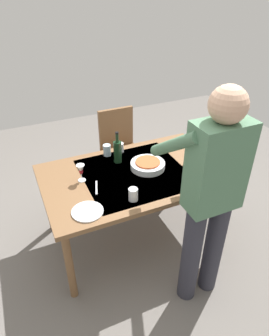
% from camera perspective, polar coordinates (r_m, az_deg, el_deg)
% --- Properties ---
extents(ground_plane, '(6.00, 6.00, 0.00)m').
position_cam_1_polar(ground_plane, '(3.07, 0.00, -12.22)').
color(ground_plane, '#66605B').
extents(dining_table, '(1.56, 0.97, 0.73)m').
position_cam_1_polar(dining_table, '(2.65, 0.00, -2.15)').
color(dining_table, brown).
rests_on(dining_table, ground_plane).
extents(chair_near, '(0.40, 0.40, 0.91)m').
position_cam_1_polar(chair_near, '(3.46, -2.81, 4.46)').
color(chair_near, '#523019').
rests_on(chair_near, ground_plane).
extents(person_server, '(0.42, 0.61, 1.69)m').
position_cam_1_polar(person_server, '(2.05, 14.04, -4.68)').
color(person_server, '#2D2D38').
rests_on(person_server, ground_plane).
extents(wine_bottle, '(0.07, 0.07, 0.30)m').
position_cam_1_polar(wine_bottle, '(2.71, -3.19, 3.18)').
color(wine_bottle, black).
rests_on(wine_bottle, dining_table).
extents(wine_glass_left, '(0.07, 0.07, 0.15)m').
position_cam_1_polar(wine_glass_left, '(2.49, -10.01, -0.36)').
color(wine_glass_left, white).
rests_on(wine_glass_left, dining_table).
extents(water_cup_near_left, '(0.07, 0.07, 0.10)m').
position_cam_1_polar(water_cup_near_left, '(2.28, -0.25, -4.96)').
color(water_cup_near_left, silver).
rests_on(water_cup_near_left, dining_table).
extents(water_cup_near_right, '(0.06, 0.06, 0.09)m').
position_cam_1_polar(water_cup_near_right, '(2.73, 9.91, 1.37)').
color(water_cup_near_right, silver).
rests_on(water_cup_near_right, dining_table).
extents(water_cup_far_left, '(0.08, 0.08, 0.09)m').
position_cam_1_polar(water_cup_far_left, '(2.90, -2.80, 3.84)').
color(water_cup_far_left, silver).
rests_on(water_cup_far_left, dining_table).
extents(water_cup_far_right, '(0.07, 0.07, 0.11)m').
position_cam_1_polar(water_cup_far_right, '(2.85, -5.17, 3.34)').
color(water_cup_far_right, silver).
rests_on(water_cup_far_right, dining_table).
extents(serving_bowl_pasta, '(0.30, 0.30, 0.07)m').
position_cam_1_polar(serving_bowl_pasta, '(2.66, 2.48, 0.62)').
color(serving_bowl_pasta, silver).
rests_on(serving_bowl_pasta, dining_table).
extents(side_bowl_salad, '(0.18, 0.18, 0.07)m').
position_cam_1_polar(side_bowl_salad, '(2.62, 12.69, -0.82)').
color(side_bowl_salad, silver).
rests_on(side_bowl_salad, dining_table).
extents(dinner_plate_near, '(0.23, 0.23, 0.01)m').
position_cam_1_polar(dinner_plate_near, '(2.23, -8.78, -8.04)').
color(dinner_plate_near, silver).
rests_on(dinner_plate_near, dining_table).
extents(table_fork, '(0.07, 0.18, 0.00)m').
position_cam_1_polar(table_fork, '(2.45, -7.13, -3.65)').
color(table_fork, silver).
rests_on(table_fork, dining_table).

